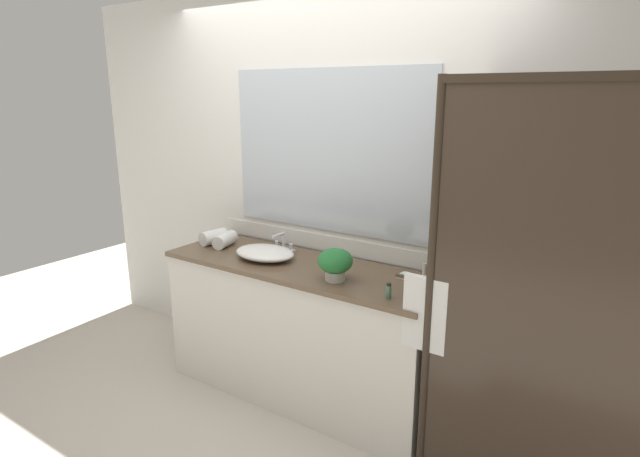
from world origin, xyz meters
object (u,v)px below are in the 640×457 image
object	(u,v)px
sink_basin	(265,253)
rolled_towel_near_edge	(214,237)
amenity_bottle_lotion	(389,291)
amenity_bottle_shampoo	(425,271)
soap_dish	(407,275)
potted_plant	(335,263)
faucet	(283,245)
rolled_towel_middle	(225,240)

from	to	relation	value
sink_basin	rolled_towel_near_edge	xyz separation A→B (m)	(-0.51, 0.05, 0.01)
amenity_bottle_lotion	rolled_towel_near_edge	world-z (taller)	rolled_towel_near_edge
sink_basin	amenity_bottle_shampoo	size ratio (longest dim) A/B	4.44
soap_dish	rolled_towel_near_edge	xyz separation A→B (m)	(-1.41, -0.12, 0.04)
potted_plant	soap_dish	size ratio (longest dim) A/B	1.99
faucet	soap_dish	bearing A→B (deg)	-0.93
amenity_bottle_shampoo	sink_basin	bearing A→B (deg)	-167.77
soap_dish	rolled_towel_near_edge	distance (m)	1.41
amenity_bottle_lotion	soap_dish	bearing A→B (deg)	98.64
rolled_towel_near_edge	faucet	bearing A→B (deg)	14.64
rolled_towel_near_edge	sink_basin	bearing A→B (deg)	-6.17
potted_plant	amenity_bottle_shampoo	bearing A→B (deg)	36.42
rolled_towel_near_edge	amenity_bottle_shampoo	bearing A→B (deg)	6.11
sink_basin	rolled_towel_near_edge	world-z (taller)	rolled_towel_near_edge
faucet	rolled_towel_middle	bearing A→B (deg)	-161.40
soap_dish	rolled_towel_near_edge	world-z (taller)	rolled_towel_near_edge
soap_dish	amenity_bottle_lotion	bearing A→B (deg)	-81.36
faucet	rolled_towel_middle	xyz separation A→B (m)	(-0.40, -0.13, 0.00)
amenity_bottle_lotion	faucet	bearing A→B (deg)	159.92
soap_dish	amenity_bottle_shampoo	xyz separation A→B (m)	(0.09, 0.04, 0.03)
sink_basin	faucet	size ratio (longest dim) A/B	2.39
soap_dish	amenity_bottle_lotion	size ratio (longest dim) A/B	1.19
potted_plant	rolled_towel_near_edge	size ratio (longest dim) A/B	1.06
sink_basin	soap_dish	xyz separation A→B (m)	(0.90, 0.17, -0.02)
faucet	potted_plant	size ratio (longest dim) A/B	0.86
sink_basin	potted_plant	distance (m)	0.59
sink_basin	rolled_towel_near_edge	distance (m)	0.51
soap_dish	amenity_bottle_shampoo	bearing A→B (deg)	25.31
amenity_bottle_shampoo	rolled_towel_middle	world-z (taller)	rolled_towel_middle
faucet	amenity_bottle_shampoo	size ratio (longest dim) A/B	1.85
amenity_bottle_lotion	rolled_towel_middle	distance (m)	1.37
sink_basin	soap_dish	bearing A→B (deg)	10.82
rolled_towel_middle	soap_dish	bearing A→B (deg)	5.22
soap_dish	amenity_bottle_lotion	distance (m)	0.34
faucet	amenity_bottle_lotion	bearing A→B (deg)	-20.08
potted_plant	soap_dish	world-z (taller)	potted_plant
potted_plant	rolled_towel_middle	world-z (taller)	potted_plant
sink_basin	potted_plant	xyz separation A→B (m)	(0.58, -0.09, 0.07)
soap_dish	amenity_bottle_shampoo	world-z (taller)	amenity_bottle_shampoo
amenity_bottle_lotion	amenity_bottle_shampoo	xyz separation A→B (m)	(0.04, 0.38, 0.00)
faucet	rolled_towel_middle	world-z (taller)	faucet
faucet	amenity_bottle_shampoo	distance (m)	0.99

